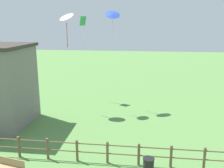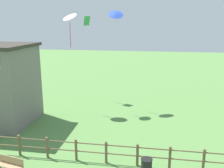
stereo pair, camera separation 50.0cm
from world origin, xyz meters
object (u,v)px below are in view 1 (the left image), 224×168
(kite_white_delta, at_px, (66,17))
(kite_blue_delta, at_px, (113,15))
(kite_green_diamond, at_px, (83,26))
(park_bench_by_building, at_px, (10,167))
(trash_bin, at_px, (148,166))

(kite_white_delta, height_order, kite_blue_delta, kite_blue_delta)
(kite_green_diamond, height_order, kite_blue_delta, kite_blue_delta)
(kite_white_delta, bearing_deg, kite_green_diamond, 81.40)
(park_bench_by_building, bearing_deg, kite_white_delta, 89.56)
(park_bench_by_building, distance_m, trash_bin, 6.94)
(park_bench_by_building, distance_m, kite_blue_delta, 14.45)
(trash_bin, height_order, kite_green_diamond, kite_green_diamond)
(park_bench_by_building, relative_size, trash_bin, 1.90)
(kite_blue_delta, bearing_deg, trash_bin, -73.64)
(trash_bin, height_order, kite_blue_delta, kite_blue_delta)
(kite_blue_delta, bearing_deg, kite_green_diamond, 146.87)
(park_bench_by_building, distance_m, kite_green_diamond, 15.27)
(kite_green_diamond, distance_m, kite_blue_delta, 3.84)
(trash_bin, distance_m, kite_blue_delta, 13.56)
(kite_green_diamond, bearing_deg, trash_bin, -63.86)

